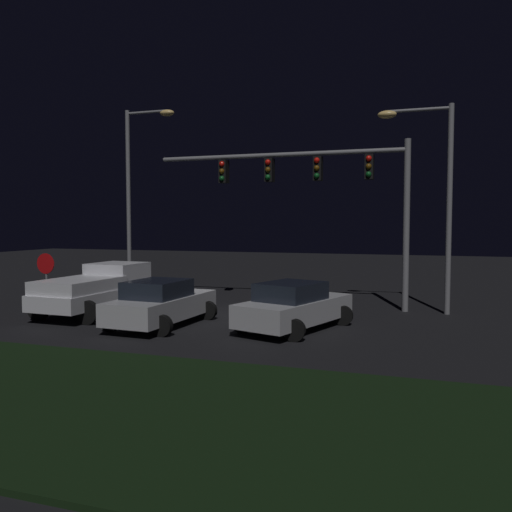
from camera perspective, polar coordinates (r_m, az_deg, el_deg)
ground_plane at (r=19.73m, az=-4.47°, el=-6.27°), size 80.00×80.00×0.00m
grass_median at (r=11.75m, az=-23.65°, el=-13.12°), size 25.13×6.48×0.10m
pickup_truck at (r=20.81m, az=-16.14°, el=-3.11°), size 3.02×5.48×1.80m
car_sedan at (r=17.81m, az=-10.10°, el=-4.97°), size 2.64×4.49×1.51m
car_sedan_far at (r=16.94m, az=4.08°, el=-5.36°), size 3.31×4.74×1.51m
traffic_signal_gantry at (r=21.43m, az=6.69°, el=7.99°), size 10.32×0.56×6.50m
street_lamp_left at (r=26.29m, az=-12.55°, el=7.96°), size 2.56×0.44×8.69m
street_lamp_right at (r=20.80m, az=18.37°, el=7.53°), size 2.71×0.44×7.65m
stop_sign at (r=21.39m, az=-21.47°, el=-1.52°), size 0.76×0.08×2.23m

